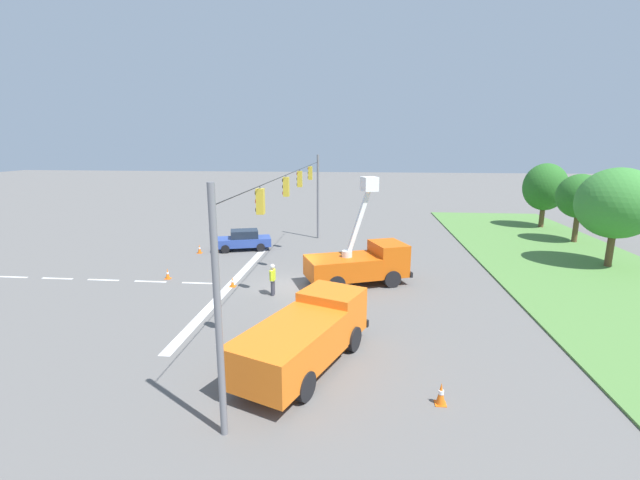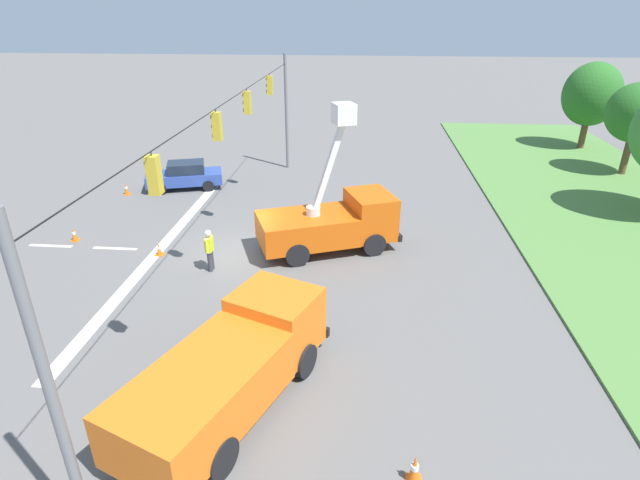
{
  "view_description": "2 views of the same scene",
  "coord_description": "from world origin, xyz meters",
  "px_view_note": "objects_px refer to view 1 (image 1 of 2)",
  "views": [
    {
      "loc": [
        23.42,
        3.79,
        8.16
      ],
      "look_at": [
        -1.7,
        1.3,
        2.41
      ],
      "focal_mm": 24.0,
      "sensor_mm": 36.0,
      "label": 1
    },
    {
      "loc": [
        18.99,
        5.03,
        9.68
      ],
      "look_at": [
        0.74,
        3.39,
        1.14
      ],
      "focal_mm": 28.0,
      "sensor_mm": 36.0,
      "label": 2
    }
  ],
  "objects_px": {
    "road_worker": "(273,278)",
    "traffic_cone_mid_left": "(199,249)",
    "utility_truck_bucket_lift": "(361,262)",
    "tree_far_west": "(545,187)",
    "sedan_blue": "(243,240)",
    "traffic_cone_foreground_left": "(168,274)",
    "traffic_cone_mid_right": "(232,282)",
    "utility_truck_support_near": "(306,334)",
    "tree_centre": "(617,203)",
    "traffic_cone_foreground_right": "(441,394)",
    "tree_west": "(580,196)"
  },
  "relations": [
    {
      "from": "road_worker",
      "to": "traffic_cone_mid_left",
      "type": "height_order",
      "value": "road_worker"
    },
    {
      "from": "utility_truck_bucket_lift",
      "to": "tree_far_west",
      "type": "bearing_deg",
      "value": 137.08
    },
    {
      "from": "traffic_cone_mid_left",
      "to": "utility_truck_bucket_lift",
      "type": "bearing_deg",
      "value": 63.88
    },
    {
      "from": "sedan_blue",
      "to": "tree_far_west",
      "type": "bearing_deg",
      "value": 113.24
    },
    {
      "from": "tree_far_west",
      "to": "traffic_cone_foreground_left",
      "type": "height_order",
      "value": "tree_far_west"
    },
    {
      "from": "utility_truck_bucket_lift",
      "to": "traffic_cone_mid_right",
      "type": "bearing_deg",
      "value": -79.88
    },
    {
      "from": "utility_truck_support_near",
      "to": "traffic_cone_foreground_left",
      "type": "height_order",
      "value": "utility_truck_support_near"
    },
    {
      "from": "tree_far_west",
      "to": "sedan_blue",
      "type": "relative_size",
      "value": 1.36
    },
    {
      "from": "traffic_cone_foreground_left",
      "to": "tree_far_west",
      "type": "bearing_deg",
      "value": 123.09
    },
    {
      "from": "road_worker",
      "to": "utility_truck_bucket_lift",
      "type": "bearing_deg",
      "value": 117.29
    },
    {
      "from": "traffic_cone_mid_right",
      "to": "road_worker",
      "type": "bearing_deg",
      "value": 66.54
    },
    {
      "from": "traffic_cone_foreground_left",
      "to": "traffic_cone_mid_left",
      "type": "height_order",
      "value": "traffic_cone_mid_left"
    },
    {
      "from": "utility_truck_support_near",
      "to": "traffic_cone_mid_left",
      "type": "xyz_separation_m",
      "value": [
        -15.75,
        -10.21,
        -0.9
      ]
    },
    {
      "from": "tree_far_west",
      "to": "utility_truck_support_near",
      "type": "height_order",
      "value": "tree_far_west"
    },
    {
      "from": "tree_far_west",
      "to": "utility_truck_bucket_lift",
      "type": "bearing_deg",
      "value": -42.92
    },
    {
      "from": "tree_far_west",
      "to": "tree_centre",
      "type": "xyz_separation_m",
      "value": [
        13.84,
        -1.04,
        0.32
      ]
    },
    {
      "from": "traffic_cone_foreground_right",
      "to": "traffic_cone_mid_left",
      "type": "xyz_separation_m",
      "value": [
        -17.8,
        -14.8,
        -0.03
      ]
    },
    {
      "from": "traffic_cone_foreground_left",
      "to": "road_worker",
      "type": "bearing_deg",
      "value": 72.69
    },
    {
      "from": "utility_truck_bucket_lift",
      "to": "traffic_cone_mid_right",
      "type": "xyz_separation_m",
      "value": [
        1.32,
        -7.39,
        -1.07
      ]
    },
    {
      "from": "traffic_cone_foreground_right",
      "to": "road_worker",
      "type": "bearing_deg",
      "value": -141.71
    },
    {
      "from": "traffic_cone_foreground_left",
      "to": "traffic_cone_foreground_right",
      "type": "bearing_deg",
      "value": 51.3
    },
    {
      "from": "tree_west",
      "to": "sedan_blue",
      "type": "height_order",
      "value": "tree_west"
    },
    {
      "from": "traffic_cone_mid_left",
      "to": "traffic_cone_foreground_right",
      "type": "bearing_deg",
      "value": 39.75
    },
    {
      "from": "tree_far_west",
      "to": "utility_truck_bucket_lift",
      "type": "distance_m",
      "value": 25.86
    },
    {
      "from": "tree_centre",
      "to": "traffic_cone_foreground_left",
      "type": "xyz_separation_m",
      "value": [
        5.27,
        -28.27,
        -4.01
      ]
    },
    {
      "from": "utility_truck_support_near",
      "to": "traffic_cone_foreground_right",
      "type": "height_order",
      "value": "utility_truck_support_near"
    },
    {
      "from": "road_worker",
      "to": "traffic_cone_mid_left",
      "type": "bearing_deg",
      "value": -138.69
    },
    {
      "from": "sedan_blue",
      "to": "traffic_cone_mid_left",
      "type": "distance_m",
      "value": 3.35
    },
    {
      "from": "sedan_blue",
      "to": "traffic_cone_foreground_left",
      "type": "xyz_separation_m",
      "value": [
        7.65,
        -2.63,
        -0.47
      ]
    },
    {
      "from": "traffic_cone_mid_left",
      "to": "traffic_cone_mid_right",
      "type": "bearing_deg",
      "value": 33.26
    },
    {
      "from": "sedan_blue",
      "to": "traffic_cone_foreground_right",
      "type": "bearing_deg",
      "value": 31.57
    },
    {
      "from": "tree_centre",
      "to": "traffic_cone_mid_right",
      "type": "height_order",
      "value": "tree_centre"
    },
    {
      "from": "tree_far_west",
      "to": "tree_west",
      "type": "relative_size",
      "value": 1.1
    },
    {
      "from": "tree_far_west",
      "to": "sedan_blue",
      "type": "bearing_deg",
      "value": -66.76
    },
    {
      "from": "tree_west",
      "to": "tree_centre",
      "type": "height_order",
      "value": "tree_centre"
    },
    {
      "from": "tree_far_west",
      "to": "tree_west",
      "type": "height_order",
      "value": "tree_far_west"
    },
    {
      "from": "utility_truck_support_near",
      "to": "sedan_blue",
      "type": "relative_size",
      "value": 1.55
    },
    {
      "from": "tree_west",
      "to": "traffic_cone_foreground_left",
      "type": "relative_size",
      "value": 8.77
    },
    {
      "from": "tree_far_west",
      "to": "traffic_cone_mid_right",
      "type": "height_order",
      "value": "tree_far_west"
    },
    {
      "from": "tree_far_west",
      "to": "sedan_blue",
      "type": "xyz_separation_m",
      "value": [
        11.46,
        -26.69,
        -3.22
      ]
    },
    {
      "from": "utility_truck_support_near",
      "to": "utility_truck_bucket_lift",
      "type": "bearing_deg",
      "value": 168.63
    },
    {
      "from": "traffic_cone_foreground_right",
      "to": "traffic_cone_mid_right",
      "type": "height_order",
      "value": "traffic_cone_foreground_right"
    },
    {
      "from": "road_worker",
      "to": "traffic_cone_foreground_right",
      "type": "distance_m",
      "value": 11.95
    },
    {
      "from": "utility_truck_bucket_lift",
      "to": "traffic_cone_foreground_right",
      "type": "height_order",
      "value": "utility_truck_bucket_lift"
    },
    {
      "from": "tree_west",
      "to": "traffic_cone_mid_right",
      "type": "xyz_separation_m",
      "value": [
        13.66,
        -25.06,
        -3.63
      ]
    },
    {
      "from": "traffic_cone_mid_left",
      "to": "traffic_cone_mid_right",
      "type": "height_order",
      "value": "traffic_cone_mid_left"
    },
    {
      "from": "traffic_cone_foreground_right",
      "to": "tree_centre",
      "type": "bearing_deg",
      "value": 140.55
    },
    {
      "from": "utility_truck_support_near",
      "to": "sedan_blue",
      "type": "xyz_separation_m",
      "value": [
        -17.16,
        -7.2,
        -0.45
      ]
    },
    {
      "from": "utility_truck_bucket_lift",
      "to": "traffic_cone_foreground_left",
      "type": "height_order",
      "value": "utility_truck_bucket_lift"
    },
    {
      "from": "tree_centre",
      "to": "sedan_blue",
      "type": "distance_m",
      "value": 26.0
    }
  ]
}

